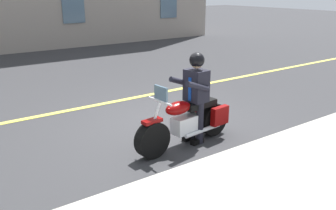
{
  "coord_description": "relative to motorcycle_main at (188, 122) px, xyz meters",
  "views": [
    {
      "loc": [
        4.02,
        5.97,
        2.85
      ],
      "look_at": [
        0.48,
        0.85,
        0.75
      ],
      "focal_mm": 37.41,
      "sensor_mm": 36.0,
      "label": 1
    }
  ],
  "objects": [
    {
      "name": "ground_plane",
      "position": [
        -0.23,
        -1.15,
        -0.45
      ],
      "size": [
        80.0,
        80.0,
        0.0
      ],
      "primitive_type": "plane",
      "color": "#333335"
    },
    {
      "name": "motorcycle_main",
      "position": [
        0.0,
        0.0,
        0.0
      ],
      "size": [
        2.22,
        0.74,
        1.26
      ],
      "color": "black",
      "rests_on": "ground_plane"
    },
    {
      "name": "lane_center_stripe",
      "position": [
        -0.23,
        -3.15,
        -0.45
      ],
      "size": [
        60.0,
        0.16,
        0.01
      ],
      "primitive_type": "cube",
      "color": "#E5DB4C",
      "rests_on": "ground_plane"
    },
    {
      "name": "rider_main",
      "position": [
        -0.19,
        -0.02,
        0.58
      ],
      "size": [
        0.66,
        0.59,
        1.74
      ],
      "color": "black",
      "rests_on": "ground_plane"
    }
  ]
}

